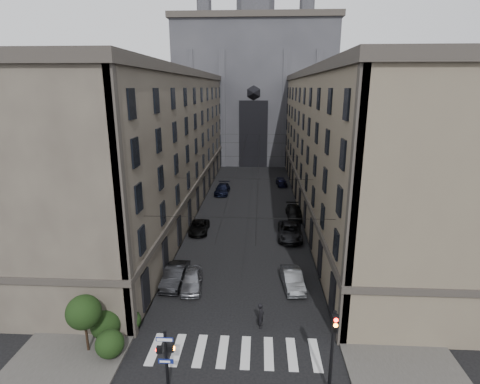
% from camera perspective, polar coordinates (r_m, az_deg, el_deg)
% --- Properties ---
extents(sidewalk_left, '(7.00, 80.00, 0.15)m').
position_cam_1_polar(sidewalk_left, '(55.54, -9.53, -1.91)').
color(sidewalk_left, '#383533').
rests_on(sidewalk_left, ground).
extents(sidewalk_right, '(7.00, 80.00, 0.15)m').
position_cam_1_polar(sidewalk_right, '(54.97, 12.39, -2.25)').
color(sidewalk_right, '#383533').
rests_on(sidewalk_right, ground).
extents(zebra_crossing, '(11.00, 3.20, 0.01)m').
position_cam_1_polar(zebra_crossing, '(26.55, -0.89, -23.15)').
color(zebra_crossing, beige).
rests_on(zebra_crossing, ground).
extents(building_left, '(13.60, 60.60, 18.85)m').
position_cam_1_polar(building_left, '(54.24, -13.03, 7.54)').
color(building_left, '#453E35').
rests_on(building_left, ground).
extents(building_right, '(13.60, 60.60, 18.85)m').
position_cam_1_polar(building_right, '(53.49, 16.10, 7.22)').
color(building_right, brown).
rests_on(building_right, ground).
extents(gothic_tower, '(35.00, 23.00, 58.00)m').
position_cam_1_polar(gothic_tower, '(90.60, 2.25, 16.40)').
color(gothic_tower, '#2D2D33').
rests_on(gothic_tower, ground).
extents(pedestrian_signal_left, '(1.02, 0.38, 4.00)m').
position_cam_1_polar(pedestrian_signal_left, '(22.89, -11.20, -23.44)').
color(pedestrian_signal_left, black).
rests_on(pedestrian_signal_left, ground).
extents(traffic_light_right, '(0.34, 0.50, 5.20)m').
position_cam_1_polar(traffic_light_right, '(22.44, 13.97, -21.42)').
color(traffic_light_right, black).
rests_on(traffic_light_right, ground).
extents(shrub_cluster, '(3.90, 4.40, 3.90)m').
position_cam_1_polar(shrub_cluster, '(27.40, -20.44, -18.25)').
color(shrub_cluster, black).
rests_on(shrub_cluster, sidewalk_left).
extents(tram_wires, '(14.00, 60.00, 0.43)m').
position_cam_1_polar(tram_wires, '(52.14, 1.41, 5.29)').
color(tram_wires, black).
rests_on(tram_wires, ground).
extents(car_left_near, '(2.21, 4.58, 1.51)m').
position_cam_1_polar(car_left_near, '(33.16, -7.37, -13.11)').
color(car_left_near, slate).
rests_on(car_left_near, ground).
extents(car_left_midnear, '(1.89, 4.89, 1.59)m').
position_cam_1_polar(car_left_midnear, '(33.93, -9.87, -12.44)').
color(car_left_midnear, black).
rests_on(car_left_midnear, ground).
extents(car_left_midfar, '(2.28, 4.70, 1.29)m').
position_cam_1_polar(car_left_midfar, '(44.81, -6.24, -5.35)').
color(car_left_midfar, black).
rests_on(car_left_midfar, ground).
extents(car_left_far, '(2.30, 5.38, 1.55)m').
position_cam_1_polar(car_left_far, '(60.49, -2.72, 0.45)').
color(car_left_far, black).
rests_on(car_left_far, ground).
extents(car_right_near, '(2.02, 4.65, 1.49)m').
position_cam_1_polar(car_right_near, '(33.29, 8.00, -13.03)').
color(car_right_near, slate).
rests_on(car_right_near, ground).
extents(car_right_midnear, '(2.91, 5.96, 1.63)m').
position_cam_1_polar(car_right_midnear, '(43.24, 7.63, -5.95)').
color(car_right_midnear, black).
rests_on(car_right_midnear, ground).
extents(car_right_midfar, '(2.32, 5.23, 1.49)m').
position_cam_1_polar(car_right_midfar, '(49.86, 8.33, -3.09)').
color(car_right_midfar, black).
rests_on(car_right_midfar, ground).
extents(car_right_far, '(2.03, 4.30, 1.42)m').
position_cam_1_polar(car_right_far, '(65.88, 6.33, 1.59)').
color(car_right_far, black).
rests_on(car_right_far, ground).
extents(pedestrian, '(0.54, 0.75, 1.92)m').
position_cam_1_polar(pedestrian, '(28.12, 3.21, -18.27)').
color(pedestrian, black).
rests_on(pedestrian, ground).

